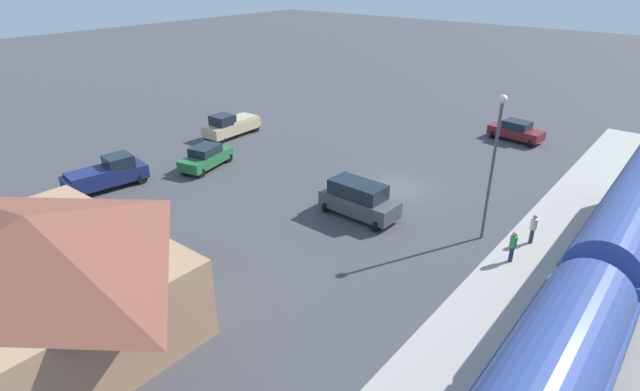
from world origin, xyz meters
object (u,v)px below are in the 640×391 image
passenger_train (590,308)px  pickup_tan (231,125)px  pickup_navy (107,174)px  sedan_maroon (516,131)px  pedestrian_waiting_far (533,227)px  pedestrian_on_platform (513,245)px  light_pole_near_platform (495,153)px  sedan_green (206,157)px  station_building (40,272)px  suv_charcoal (359,199)px

passenger_train → pickup_tan: passenger_train is taller
pickup_navy → sedan_maroon: size_ratio=1.21×
pedestrian_waiting_far → passenger_train: bearing=118.1°
pedestrian_on_platform → pedestrian_waiting_far: 2.54m
light_pole_near_platform → sedan_green: bearing=8.1°
passenger_train → sedan_maroon: size_ratio=7.70×
station_building → sedan_maroon: bearing=-100.1°
pedestrian_waiting_far → pickup_tan: size_ratio=0.31×
pedestrian_waiting_far → sedan_maroon: 18.94m
passenger_train → sedan_maroon: passenger_train is taller
passenger_train → light_pole_near_platform: light_pole_near_platform is taller
passenger_train → sedan_maroon: 28.14m
pickup_tan → light_pole_near_platform: 25.30m
sedan_maroon → station_building: bearing=79.9°
station_building → pedestrian_on_platform: station_building is taller
sedan_green → sedan_maroon: 26.44m
passenger_train → station_building: bearing=32.4°
pedestrian_waiting_far → suv_charcoal: 9.88m
passenger_train → suv_charcoal: size_ratio=7.28×
pedestrian_on_platform → sedan_maroon: (6.87, -20.11, -0.40)m
pedestrian_waiting_far → light_pole_near_platform: 4.62m
suv_charcoal → pickup_tan: (17.73, -5.56, -0.12)m
passenger_train → suv_charcoal: bearing=-20.9°
suv_charcoal → pickup_navy: size_ratio=0.88×
pedestrian_waiting_far → light_pole_near_platform: light_pole_near_platform is taller
pedestrian_waiting_far → pickup_tan: (27.21, -2.74, -0.25)m
pedestrian_on_platform → pickup_tan: size_ratio=0.31×
passenger_train → sedan_maroon: bearing=-66.1°
pedestrian_on_platform → light_pole_near_platform: size_ratio=0.21×
pedestrian_waiting_far → sedan_green: bearing=8.8°
sedan_maroon → pedestrian_waiting_far: bearing=111.9°
sedan_maroon → suv_charcoal: bearing=83.3°
sedan_green → pedestrian_on_platform: bearing=-177.5°
passenger_train → pickup_tan: (31.53, -10.83, -1.83)m
station_building → light_pole_near_platform: 22.09m
pickup_navy → suv_charcoal: bearing=-155.1°
sedan_maroon → light_pole_near_platform: light_pole_near_platform is taller
passenger_train → pedestrian_on_platform: 7.33m
sedan_green → suv_charcoal: bearing=-176.9°
suv_charcoal → sedan_maroon: 20.54m
suv_charcoal → pickup_navy: bearing=24.9°
sedan_green → pickup_navy: 7.06m
station_building → pedestrian_on_platform: 21.74m
passenger_train → light_pole_near_platform: bearing=-47.6°
station_building → sedan_green: (9.30, -15.98, -1.90)m
pickup_tan → pedestrian_waiting_far: bearing=174.2°
pickup_tan → light_pole_near_platform: bearing=172.2°
pedestrian_on_platform → light_pole_near_platform: light_pole_near_platform is taller
pickup_tan → sedan_green: (-4.24, 6.29, -0.15)m
sedan_green → light_pole_near_platform: 21.13m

